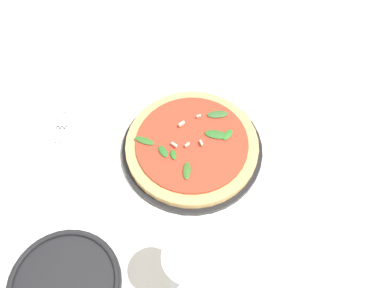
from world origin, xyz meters
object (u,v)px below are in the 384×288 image
object	(u,v)px
wine_glass	(190,266)
fork	(66,102)
pizza_arugula_main	(192,147)
side_plate_white	(64,284)

from	to	relation	value
wine_glass	fork	size ratio (longest dim) A/B	0.78
pizza_arugula_main	side_plate_white	size ratio (longest dim) A/B	1.45
fork	wine_glass	bearing A→B (deg)	32.78
pizza_arugula_main	fork	world-z (taller)	pizza_arugula_main
pizza_arugula_main	wine_glass	xyz separation A→B (m)	(0.27, 0.09, 0.10)
fork	side_plate_white	bearing A→B (deg)	6.08
pizza_arugula_main	wine_glass	bearing A→B (deg)	17.63
pizza_arugula_main	fork	distance (m)	0.32
fork	side_plate_white	world-z (taller)	side_plate_white
wine_glass	fork	xyz separation A→B (m)	(-0.30, -0.40, -0.10)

